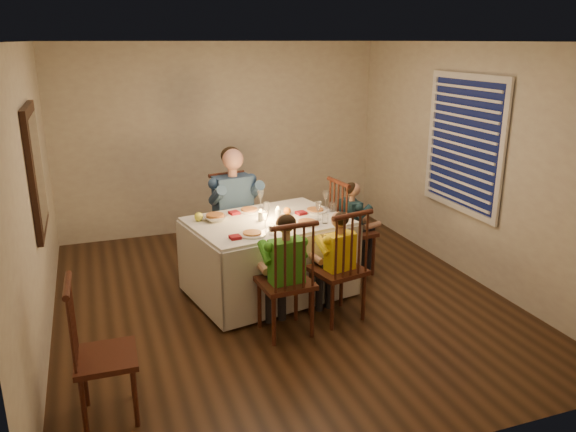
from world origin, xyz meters
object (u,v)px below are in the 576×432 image
object	(u,v)px
chair_end	(351,272)
chair_near_right	(336,317)
child_teal	(351,272)
dining_table	(268,241)
child_green	(285,332)
chair_extra	(112,415)
serving_bowl	(215,218)
adult	(236,267)
chair_adult	(236,267)
chair_near_left	(285,332)
child_yellow	(336,317)

from	to	relation	value
chair_end	chair_near_right	bearing A→B (deg)	140.51
child_teal	dining_table	bearing A→B (deg)	94.93
child_green	chair_extra	bearing A→B (deg)	20.36
serving_bowl	chair_extra	bearing A→B (deg)	-124.38
chair_end	chair_extra	xyz separation A→B (m)	(-2.80, -1.81, 0.00)
dining_table	chair_end	world-z (taller)	dining_table
dining_table	serving_bowl	bearing A→B (deg)	152.15
adult	child_teal	bearing A→B (deg)	-34.79
chair_adult	adult	bearing A→B (deg)	170.78
child_teal	serving_bowl	xyz separation A→B (m)	(-1.61, -0.07, 0.86)
chair_adult	adult	world-z (taller)	adult
dining_table	chair_adult	size ratio (longest dim) A/B	1.57
chair_near_left	child_teal	distance (m)	1.62
dining_table	adult	size ratio (longest dim) A/B	1.23
chair_near_left	child_teal	world-z (taller)	chair_near_left
child_yellow	child_teal	distance (m)	1.16
chair_adult	child_green	world-z (taller)	child_green
child_teal	child_yellow	bearing A→B (deg)	140.51
adult	child_green	bearing A→B (deg)	-97.87
chair_near_left	child_green	world-z (taller)	child_green
chair_adult	chair_end	xyz separation A→B (m)	(1.24, -0.59, 0.00)
chair_end	adult	size ratio (longest dim) A/B	0.78
chair_adult	child_green	size ratio (longest dim) A/B	0.97
dining_table	serving_bowl	size ratio (longest dim) A/B	7.63
chair_near_left	chair_near_right	bearing A→B (deg)	-173.05
chair_extra	child_yellow	bearing A→B (deg)	-67.49
dining_table	serving_bowl	world-z (taller)	serving_bowl
chair_extra	adult	bearing A→B (deg)	-31.52
dining_table	chair_adult	world-z (taller)	dining_table
adult	child_green	world-z (taller)	adult
chair_near_right	chair_end	size ratio (longest dim) A/B	1.00
chair_adult	chair_end	distance (m)	1.37
dining_table	child_teal	distance (m)	1.26
adult	child_green	distance (m)	1.68
chair_near_left	chair_extra	size ratio (longest dim) A/B	1.05
chair_near_right	serving_bowl	xyz separation A→B (m)	(-0.98, 0.90, 0.86)
chair_adult	child_teal	bearing A→B (deg)	-34.79
adult	serving_bowl	bearing A→B (deg)	-128.44
chair_end	child_green	bearing A→B (deg)	125.41
dining_table	child_teal	size ratio (longest dim) A/B	1.64
dining_table	chair_extra	size ratio (longest dim) A/B	1.65
child_yellow	serving_bowl	world-z (taller)	serving_bowl
serving_bowl	child_yellow	bearing A→B (deg)	-42.67
chair_near_right	child_teal	xyz separation A→B (m)	(0.63, 0.97, 0.00)
child_teal	serving_bowl	size ratio (longest dim) A/B	4.65
child_green	serving_bowl	xyz separation A→B (m)	(-0.41, 1.02, 0.86)
chair_extra	adult	xyz separation A→B (m)	(1.56, 2.40, 0.00)
chair_near_left	adult	distance (m)	1.68
chair_extra	child_yellow	size ratio (longest dim) A/B	0.99
dining_table	child_green	distance (m)	1.05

